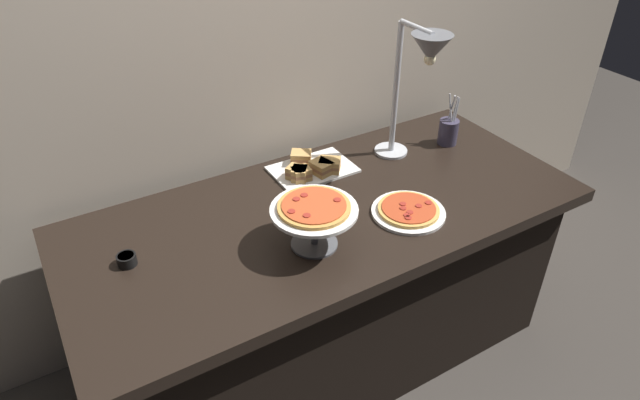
{
  "coord_description": "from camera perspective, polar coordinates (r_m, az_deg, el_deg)",
  "views": [
    {
      "loc": [
        -0.86,
        -1.4,
        1.93
      ],
      "look_at": [
        -0.03,
        0.0,
        0.81
      ],
      "focal_mm": 30.97,
      "sensor_mm": 36.0,
      "label": 1
    }
  ],
  "objects": [
    {
      "name": "ground_plane",
      "position": [
        2.53,
        0.7,
        -15.03
      ],
      "size": [
        8.0,
        8.0,
        0.0
      ],
      "primitive_type": "plane",
      "color": "#38332D"
    },
    {
      "name": "back_wall",
      "position": [
        2.21,
        -6.06,
        15.08
      ],
      "size": [
        4.4,
        0.04,
        2.4
      ],
      "primitive_type": "cube",
      "color": "#B7A893",
      "rests_on": "ground_plane"
    },
    {
      "name": "buffet_table",
      "position": [
        2.26,
        0.76,
        -8.67
      ],
      "size": [
        1.9,
        0.84,
        0.76
      ],
      "color": "black",
      "rests_on": "ground_plane"
    },
    {
      "name": "heat_lamp",
      "position": [
        2.11,
        10.57,
        13.8
      ],
      "size": [
        0.15,
        0.32,
        0.57
      ],
      "color": "#B7BABF",
      "rests_on": "buffet_table"
    },
    {
      "name": "pizza_plate_front",
      "position": [
        2.01,
        9.13,
        -1.11
      ],
      "size": [
        0.27,
        0.27,
        0.03
      ],
      "color": "white",
      "rests_on": "buffet_table"
    },
    {
      "name": "pizza_plate_center",
      "position": [
        1.77,
        -0.62,
        -1.31
      ],
      "size": [
        0.29,
        0.29,
        0.17
      ],
      "color": "#595B60",
      "rests_on": "buffet_table"
    },
    {
      "name": "sandwich_platter",
      "position": [
        2.21,
        -0.95,
        3.32
      ],
      "size": [
        0.33,
        0.22,
        0.06
      ],
      "color": "white",
      "rests_on": "buffet_table"
    },
    {
      "name": "sauce_cup_near",
      "position": [
        1.87,
        -19.35,
        -5.82
      ],
      "size": [
        0.06,
        0.06,
        0.04
      ],
      "color": "black",
      "rests_on": "buffet_table"
    },
    {
      "name": "utensil_holder",
      "position": [
        2.48,
        13.12,
        6.96
      ],
      "size": [
        0.08,
        0.08,
        0.22
      ],
      "color": "#383347",
      "rests_on": "buffet_table"
    }
  ]
}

